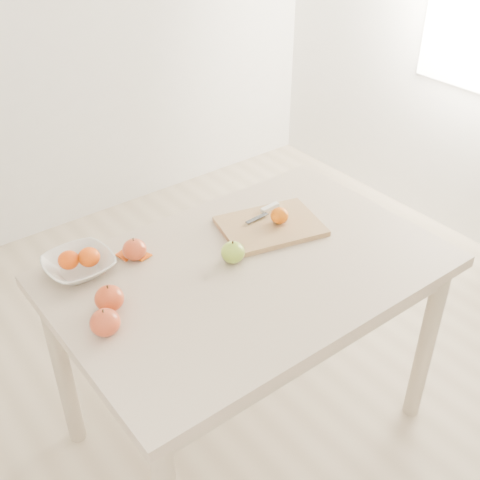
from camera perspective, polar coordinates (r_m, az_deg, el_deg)
ground at (r=2.40m, az=0.76°, el=-16.93°), size 3.50×3.50×0.00m
table at (r=1.94m, az=0.91°, el=-4.79°), size 1.20×0.80×0.75m
cutting_board at (r=2.05m, az=2.91°, el=1.32°), size 0.38×0.32×0.02m
board_tangerine at (r=2.04m, az=3.76°, el=2.34°), size 0.06×0.06×0.05m
fruit_bowl at (r=1.90m, az=-15.02°, el=-2.34°), size 0.21×0.21×0.05m
bowl_tangerine_near at (r=1.88m, az=-15.94°, el=-1.83°), size 0.06×0.06×0.06m
bowl_tangerine_far at (r=1.88m, az=-14.13°, el=-1.57°), size 0.07×0.07×0.06m
orange_peel_a at (r=1.95m, az=-10.66°, el=-1.39°), size 0.07×0.06×0.01m
orange_peel_b at (r=1.93m, az=-9.12°, el=-1.62°), size 0.05×0.04×0.01m
paring_knife at (r=2.11m, az=2.66°, el=2.94°), size 0.17×0.05×0.01m
apple_green at (r=1.87m, az=-0.68°, el=-1.17°), size 0.08×0.08×0.07m
apple_red_d at (r=1.66m, az=-12.67°, el=-7.65°), size 0.08×0.08×0.07m
apple_red_a at (r=1.91m, az=-9.97°, el=-0.89°), size 0.08×0.08×0.07m
apple_red_b at (r=1.73m, az=-12.29°, el=-5.43°), size 0.08×0.08×0.08m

